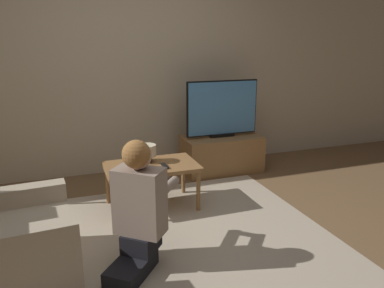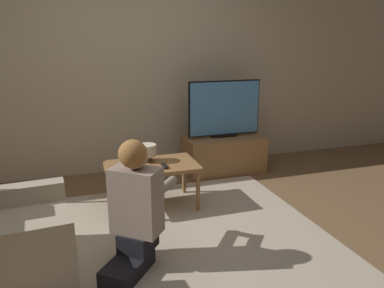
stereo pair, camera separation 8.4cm
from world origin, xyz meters
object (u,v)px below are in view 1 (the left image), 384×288
Objects in this scene: person_kneeling at (139,205)px; tv at (222,109)px; coffee_table at (151,169)px; table_lamp at (147,152)px.

tv is at bearing -89.94° from person_kneeling.
coffee_table is at bearing -144.96° from tv.
coffee_table is 4.81× the size of table_lamp.
person_kneeling is (-0.31, -0.92, 0.08)m from coffee_table.
person_kneeling reaches higher than coffee_table.
tv is 1.04× the size of coffee_table.
coffee_table is 0.93× the size of person_kneeling.
tv is 1.36m from coffee_table.
tv is at bearing 35.04° from coffee_table.
table_lamp is at bearing -149.06° from tv.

